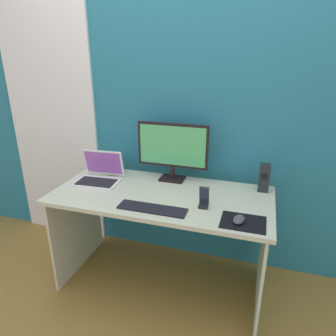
{
  "coord_description": "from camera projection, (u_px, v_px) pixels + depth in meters",
  "views": [
    {
      "loc": [
        0.6,
        -1.77,
        1.63
      ],
      "look_at": [
        0.05,
        -0.02,
        0.93
      ],
      "focal_mm": 32.86,
      "sensor_mm": 36.0,
      "label": 1
    }
  ],
  "objects": [
    {
      "name": "phone_in_dock",
      "position": [
        204.0,
        200.0,
        1.87
      ],
      "size": [
        0.06,
        0.06,
        0.14
      ],
      "color": "black",
      "rests_on": "desk"
    },
    {
      "name": "ground_plane",
      "position": [
        162.0,
        281.0,
        2.33
      ],
      "size": [
        8.0,
        8.0,
        0.0
      ],
      "primitive_type": "plane",
      "color": "olive"
    },
    {
      "name": "laptop",
      "position": [
        99.0,
        176.0,
        2.24
      ],
      "size": [
        0.33,
        0.28,
        0.22
      ],
      "color": "white",
      "rests_on": "desk"
    },
    {
      "name": "mouse",
      "position": [
        239.0,
        219.0,
        1.71
      ],
      "size": [
        0.08,
        0.11,
        0.04
      ],
      "primitive_type": "ellipsoid",
      "rotation": [
        0.0,
        0.0,
        -0.19
      ],
      "color": "#434748",
      "rests_on": "mousepad"
    },
    {
      "name": "keyboard_external",
      "position": [
        152.0,
        209.0,
        1.86
      ],
      "size": [
        0.42,
        0.12,
        0.01
      ],
      "primitive_type": "cube",
      "rotation": [
        0.0,
        0.0,
        -0.0
      ],
      "color": "black",
      "rests_on": "desk"
    },
    {
      "name": "monitor",
      "position": [
        173.0,
        149.0,
        2.21
      ],
      "size": [
        0.52,
        0.14,
        0.43
      ],
      "color": "black",
      "rests_on": "desk"
    },
    {
      "name": "speaker_right",
      "position": [
        264.0,
        178.0,
        2.08
      ],
      "size": [
        0.07,
        0.08,
        0.19
      ],
      "color": "black",
      "rests_on": "desk"
    },
    {
      "name": "fishbowl",
      "position": [
        113.0,
        163.0,
        2.4
      ],
      "size": [
        0.16,
        0.16,
        0.16
      ],
      "primitive_type": "sphere",
      "color": "silver",
      "rests_on": "desk"
    },
    {
      "name": "wall_back",
      "position": [
        180.0,
        106.0,
        2.27
      ],
      "size": [
        6.0,
        0.04,
        2.5
      ],
      "primitive_type": "cube",
      "color": "teal",
      "rests_on": "ground_plane"
    },
    {
      "name": "desk",
      "position": [
        162.0,
        213.0,
        2.12
      ],
      "size": [
        1.46,
        0.69,
        0.73
      ],
      "color": "beige",
      "rests_on": "ground_plane"
    },
    {
      "name": "door_left",
      "position": [
        54.0,
        128.0,
        2.64
      ],
      "size": [
        0.82,
        0.02,
        2.02
      ],
      "primitive_type": "cube",
      "color": "white",
      "rests_on": "ground_plane"
    },
    {
      "name": "mousepad",
      "position": [
        243.0,
        222.0,
        1.72
      ],
      "size": [
        0.25,
        0.2,
        0.0
      ],
      "primitive_type": "cube",
      "color": "black",
      "rests_on": "desk"
    }
  ]
}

